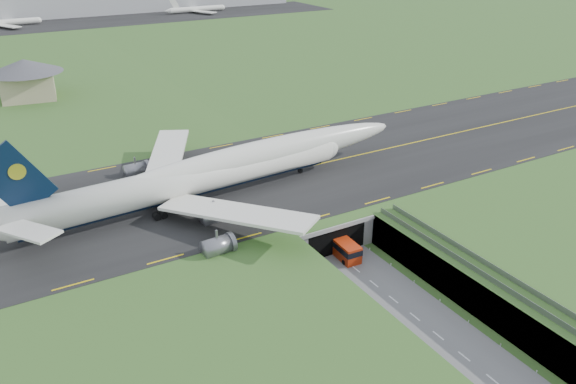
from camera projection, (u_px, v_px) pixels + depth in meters
ground at (363, 276)px, 94.95m from camera, size 900.00×900.00×0.00m
airfield_deck at (364, 261)px, 93.67m from camera, size 800.00×800.00×6.00m
trench_road at (391, 298)px, 89.03m from camera, size 12.00×75.00×0.20m
taxiway at (270, 175)px, 118.21m from camera, size 800.00×44.00×0.18m
tunnel_portal at (311, 218)px, 106.62m from camera, size 17.00×22.30×6.00m
guideway at (503, 288)px, 82.65m from camera, size 3.00×53.00×7.05m
jumbo_jet at (217, 172)px, 107.33m from camera, size 87.56×57.42×19.03m
shuttle_tram at (343, 248)px, 99.86m from camera, size 3.41×8.19×3.27m
service_building at (26, 75)px, 168.97m from camera, size 24.57×24.57×11.88m
cargo_terminal at (52, 3)px, 323.61m from camera, size 320.00×67.00×15.60m
distant_hills at (112, 4)px, 462.68m from camera, size 700.00×91.00×60.00m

